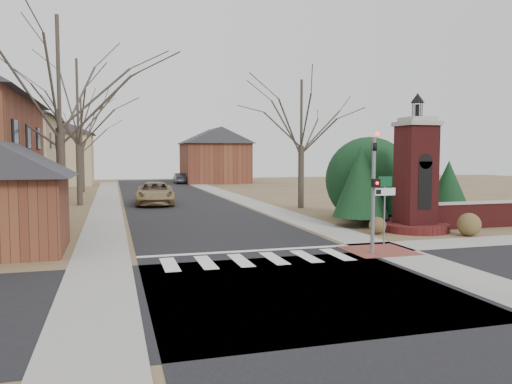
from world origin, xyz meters
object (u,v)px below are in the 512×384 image
object	(u,v)px
pickup_truck	(155,193)
brick_gate_monument	(416,185)
traffic_signal_pole	(374,183)
sign_post	(385,197)
distant_car	(180,178)

from	to	relation	value
pickup_truck	brick_gate_monument	bearing A→B (deg)	-51.75
traffic_signal_pole	sign_post	size ratio (longest dim) A/B	1.64
traffic_signal_pole	pickup_truck	xyz separation A→B (m)	(-6.12, 20.46, -1.77)
traffic_signal_pole	distant_car	world-z (taller)	traffic_signal_pole
distant_car	brick_gate_monument	bearing A→B (deg)	98.47
brick_gate_monument	distant_car	bearing A→B (deg)	97.60
traffic_signal_pole	sign_post	bearing A→B (deg)	47.57
sign_post	brick_gate_monument	size ratio (longest dim) A/B	0.42
traffic_signal_pole	distant_car	xyz separation A→B (m)	(-0.90, 46.38, -1.93)
pickup_truck	distant_car	world-z (taller)	pickup_truck
traffic_signal_pole	brick_gate_monument	xyz separation A→B (m)	(4.70, 4.42, -0.42)
distant_car	traffic_signal_pole	bearing A→B (deg)	91.98
sign_post	pickup_truck	distance (m)	20.47
traffic_signal_pole	sign_post	distance (m)	2.02
traffic_signal_pole	brick_gate_monument	world-z (taller)	brick_gate_monument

